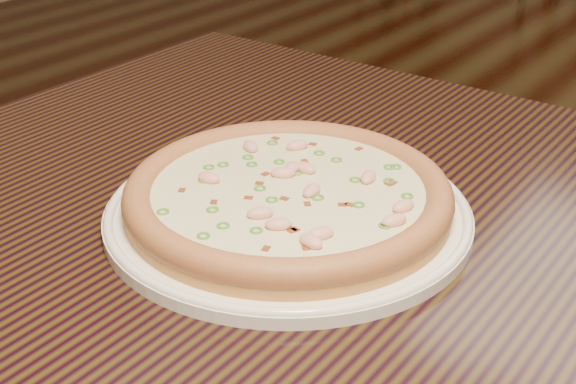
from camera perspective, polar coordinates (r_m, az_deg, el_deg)
The scene contains 4 objects.
ground at distance 1.90m, azimuth 15.18°, elevation -10.10°, with size 9.00×9.00×0.00m, color black.
hero_table at distance 0.81m, azimuth 9.08°, elevation -9.06°, with size 1.20×0.80×0.75m.
plate at distance 0.77m, azimuth 0.00°, elevation -1.41°, with size 0.35×0.35×0.02m.
pizza at distance 0.76m, azimuth 0.01°, elevation -0.20°, with size 0.31×0.31×0.03m.
Camera 1 is at (0.45, -1.47, 1.13)m, focal length 50.00 mm.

